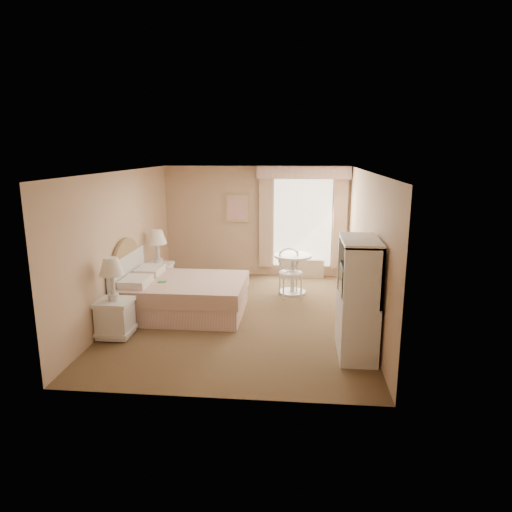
# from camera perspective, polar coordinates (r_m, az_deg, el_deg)

# --- Properties ---
(room) EXTENTS (4.21, 5.51, 2.51)m
(room) POSITION_cam_1_polar(r_m,az_deg,el_deg) (7.76, -1.83, 1.22)
(room) COLOR brown
(room) RESTS_ON ground
(window) EXTENTS (2.05, 0.22, 2.51)m
(window) POSITION_cam_1_polar(r_m,az_deg,el_deg) (10.30, 5.86, 4.63)
(window) COLOR white
(window) RESTS_ON room
(framed_art) EXTENTS (0.52, 0.04, 0.62)m
(framed_art) POSITION_cam_1_polar(r_m,az_deg,el_deg) (10.42, -2.43, 5.95)
(framed_art) COLOR tan
(framed_art) RESTS_ON room
(bed) EXTENTS (2.12, 1.63, 1.45)m
(bed) POSITION_cam_1_polar(r_m,az_deg,el_deg) (8.22, -9.57, -4.78)
(bed) COLOR tan
(bed) RESTS_ON room
(nightstand_near) EXTENTS (0.52, 0.52, 1.25)m
(nightstand_near) POSITION_cam_1_polar(r_m,az_deg,el_deg) (7.39, -17.29, -6.25)
(nightstand_near) COLOR white
(nightstand_near) RESTS_ON room
(nightstand_far) EXTENTS (0.53, 0.53, 1.28)m
(nightstand_far) POSITION_cam_1_polar(r_m,az_deg,el_deg) (9.43, -12.06, -1.71)
(nightstand_far) COLOR white
(nightstand_far) RESTS_ON room
(round_table) EXTENTS (0.75, 0.75, 0.80)m
(round_table) POSITION_cam_1_polar(r_m,az_deg,el_deg) (9.24, 4.61, -1.44)
(round_table) COLOR silver
(round_table) RESTS_ON room
(cafe_chair) EXTENTS (0.56, 0.56, 0.95)m
(cafe_chair) POSITION_cam_1_polar(r_m,az_deg,el_deg) (9.08, 4.25, -1.57)
(cafe_chair) COLOR silver
(cafe_chair) RESTS_ON room
(armoire) EXTENTS (0.50, 1.01, 1.68)m
(armoire) POSITION_cam_1_polar(r_m,az_deg,el_deg) (6.59, 12.59, -6.26)
(armoire) COLOR white
(armoire) RESTS_ON room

